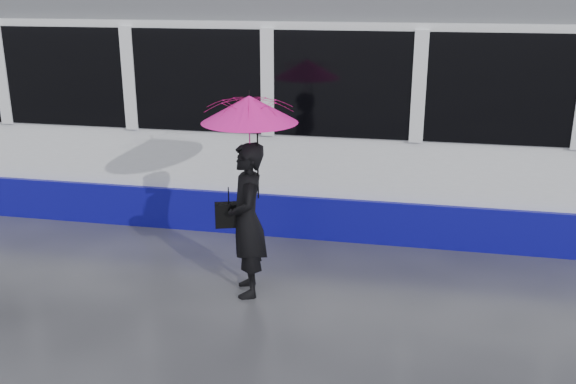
# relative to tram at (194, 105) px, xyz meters

# --- Properties ---
(ground) EXTENTS (90.00, 90.00, 0.00)m
(ground) POSITION_rel_tram_xyz_m (2.41, -2.50, -1.64)
(ground) COLOR #27272C
(ground) RESTS_ON ground
(rails) EXTENTS (34.00, 1.51, 0.02)m
(rails) POSITION_rel_tram_xyz_m (2.41, -0.00, -1.63)
(rails) COLOR #3F3D38
(rails) RESTS_ON ground
(tram) EXTENTS (26.00, 2.56, 3.35)m
(tram) POSITION_rel_tram_xyz_m (0.00, 0.00, 0.00)
(tram) COLOR white
(tram) RESTS_ON ground
(woman) EXTENTS (0.62, 0.76, 1.80)m
(woman) POSITION_rel_tram_xyz_m (1.68, -3.04, -0.74)
(woman) COLOR black
(woman) RESTS_ON ground
(umbrella) EXTENTS (1.34, 1.34, 1.22)m
(umbrella) POSITION_rel_tram_xyz_m (1.73, -3.04, 0.34)
(umbrella) COLOR #F91581
(umbrella) RESTS_ON ground
(handbag) EXTENTS (0.35, 0.24, 0.46)m
(handbag) POSITION_rel_tram_xyz_m (1.46, -3.02, -0.69)
(handbag) COLOR black
(handbag) RESTS_ON ground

